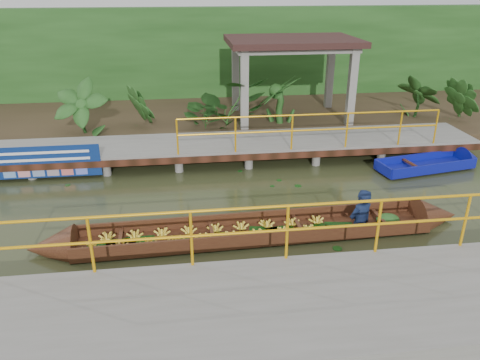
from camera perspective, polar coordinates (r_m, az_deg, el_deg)
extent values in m
plane|color=#31361B|center=(11.01, -2.06, -4.02)|extent=(80.00, 80.00, 0.00)
cube|color=#35281A|center=(17.92, -4.38, 7.69)|extent=(30.00, 8.00, 0.45)
cube|color=slate|center=(14.02, -3.46, 4.38)|extent=(16.00, 2.00, 0.15)
cube|color=black|center=(13.11, -3.13, 2.63)|extent=(16.00, 0.12, 0.18)
cylinder|color=orange|center=(13.27, 8.78, 7.89)|extent=(7.50, 0.05, 0.05)
cylinder|color=orange|center=(13.39, 8.66, 6.04)|extent=(7.50, 0.05, 0.05)
cylinder|color=orange|center=(13.41, 8.65, 5.83)|extent=(0.05, 0.05, 1.00)
cylinder|color=slate|center=(15.71, -26.08, 3.00)|extent=(0.24, 0.24, 0.55)
cylinder|color=slate|center=(13.71, -20.09, 1.22)|extent=(0.24, 0.24, 0.55)
cylinder|color=slate|center=(15.17, -18.93, 3.50)|extent=(0.24, 0.24, 0.55)
cylinder|color=slate|center=(13.39, -11.74, 1.69)|extent=(0.24, 0.24, 0.55)
cylinder|color=slate|center=(14.89, -11.37, 3.96)|extent=(0.24, 0.24, 0.55)
cylinder|color=slate|center=(13.37, -3.18, 2.13)|extent=(0.24, 0.24, 0.55)
cylinder|color=slate|center=(14.87, -3.66, 4.36)|extent=(0.24, 0.24, 0.55)
cylinder|color=slate|center=(13.65, 5.23, 2.52)|extent=(0.24, 0.24, 0.55)
cylinder|color=slate|center=(15.12, 3.95, 4.67)|extent=(0.24, 0.24, 0.55)
cylinder|color=slate|center=(14.20, 13.15, 2.83)|extent=(0.24, 0.24, 0.55)
cylinder|color=slate|center=(15.62, 11.19, 4.90)|extent=(0.24, 0.24, 0.55)
cylinder|color=slate|center=(15.00, 20.35, 3.07)|extent=(0.24, 0.24, 0.55)
cylinder|color=slate|center=(16.35, 17.89, 5.04)|extent=(0.24, 0.24, 0.55)
cylinder|color=slate|center=(13.37, -3.18, 2.13)|extent=(0.24, 0.24, 0.55)
cube|color=slate|center=(7.54, 9.03, -16.21)|extent=(18.00, 2.40, 0.70)
cylinder|color=orange|center=(7.73, 7.36, -3.06)|extent=(10.00, 0.05, 0.05)
cylinder|color=orange|center=(7.94, 7.19, -5.96)|extent=(10.00, 0.05, 0.05)
cylinder|color=orange|center=(7.97, 7.18, -6.28)|extent=(0.05, 0.05, 1.00)
cube|color=slate|center=(15.37, 0.54, 10.39)|extent=(0.25, 0.25, 2.80)
cube|color=slate|center=(16.25, 13.44, 10.49)|extent=(0.25, 0.25, 2.80)
cube|color=slate|center=(17.69, -0.55, 12.14)|extent=(0.25, 0.25, 2.80)
cube|color=slate|center=(18.46, 10.87, 12.21)|extent=(0.25, 0.25, 2.80)
cube|color=slate|center=(16.63, 6.36, 15.81)|extent=(4.00, 2.60, 0.12)
cube|color=#301A18|center=(16.60, 6.39, 16.50)|extent=(4.40, 3.00, 0.20)
cube|color=#1A4215|center=(19.98, -4.97, 14.53)|extent=(30.00, 0.80, 4.00)
cube|color=#36170E|center=(10.02, 1.91, -6.61)|extent=(7.50, 1.19, 0.06)
cube|color=#36170E|center=(10.36, 1.42, -4.71)|extent=(7.47, 0.31, 0.32)
cube|color=#36170E|center=(9.56, 2.46, -7.32)|extent=(7.47, 0.31, 0.32)
cone|color=#36170E|center=(10.13, -22.06, -7.68)|extent=(0.96, 0.93, 0.90)
cone|color=#36170E|center=(11.46, 22.81, -4.09)|extent=(0.96, 0.93, 0.90)
ellipsoid|color=#1A4215|center=(10.90, 17.57, -4.61)|extent=(0.54, 0.43, 0.24)
imported|color=#0F1A38|center=(10.30, 14.83, -1.18)|extent=(0.71, 0.60, 1.67)
cube|color=#0C138D|center=(14.39, 21.58, 1.49)|extent=(2.89, 1.32, 0.09)
cube|color=#0C138D|center=(14.65, 20.66, 2.48)|extent=(2.75, 0.56, 0.28)
cube|color=#0C138D|center=(14.05, 22.68, 1.29)|extent=(2.75, 0.56, 0.28)
cube|color=#0C138D|center=(13.54, 17.03, 1.30)|extent=(0.21, 0.83, 0.28)
cone|color=#0C138D|center=(15.39, 26.22, 2.29)|extent=(0.69, 0.87, 0.78)
cube|color=black|center=(14.06, 20.19, 1.85)|extent=(0.24, 0.84, 0.05)
cube|color=navy|center=(13.52, -22.58, 2.04)|extent=(2.85, 0.03, 0.89)
cube|color=white|center=(13.42, -22.77, 3.08)|extent=(2.31, 0.01, 0.07)
cube|color=white|center=(13.48, -22.64, 2.29)|extent=(2.31, 0.01, 0.07)
imported|color=#1A4215|center=(15.81, -18.80, 8.40)|extent=(1.36, 1.36, 1.70)
imported|color=#1A4215|center=(15.54, -11.49, 8.93)|extent=(1.36, 1.36, 1.70)
imported|color=#1A4215|center=(15.55, -2.16, 9.40)|extent=(1.36, 1.36, 1.70)
imported|color=#1A4215|center=(15.85, 5.16, 9.59)|extent=(1.36, 1.36, 1.70)
imported|color=#1A4215|center=(17.61, 21.50, 9.47)|extent=(1.36, 1.36, 1.70)
imported|color=#1A4215|center=(18.37, 25.67, 9.32)|extent=(1.36, 1.36, 1.70)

